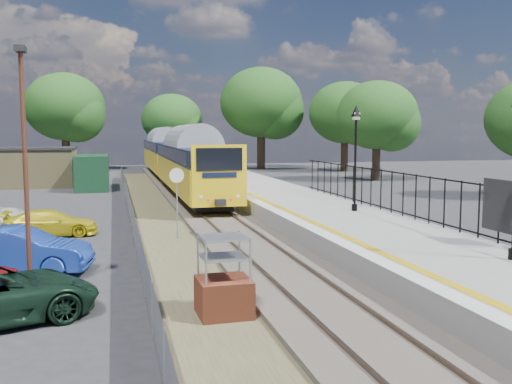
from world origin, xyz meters
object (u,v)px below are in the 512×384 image
object	(u,v)px
train	(175,156)
speed_sign	(177,191)
brick_plinth	(224,278)
victorian_lamp_north	(356,133)
car_yellow	(51,223)
car_blue	(18,251)
carpark_lamp	(25,156)

from	to	relation	value
train	speed_sign	size ratio (longest dim) A/B	13.98
brick_plinth	victorian_lamp_north	bearing A→B (deg)	52.59
brick_plinth	car_yellow	size ratio (longest dim) A/B	0.52
train	car_blue	xyz separation A→B (m)	(-7.83, -28.95, -1.63)
carpark_lamp	speed_sign	bearing A→B (deg)	57.42
speed_sign	car_blue	bearing A→B (deg)	-147.11
brick_plinth	car_yellow	world-z (taller)	brick_plinth
brick_plinth	car_yellow	bearing A→B (deg)	112.43
train	car_yellow	size ratio (longest dim) A/B	10.80
speed_sign	car_yellow	distance (m)	5.72
train	speed_sign	distance (m)	24.82
brick_plinth	carpark_lamp	size ratio (longest dim) A/B	0.30
train	carpark_lamp	bearing A→B (deg)	-102.56
train	speed_sign	bearing A→B (deg)	-95.78
carpark_lamp	car_yellow	distance (m)	10.04
train	carpark_lamp	distance (m)	32.71
speed_sign	car_yellow	world-z (taller)	speed_sign
speed_sign	car_blue	distance (m)	6.95
train	car_blue	bearing A→B (deg)	-105.14
car_blue	car_yellow	xyz separation A→B (m)	(0.31, 6.57, -0.17)
victorian_lamp_north	train	world-z (taller)	victorian_lamp_north
brick_plinth	car_blue	bearing A→B (deg)	133.55
brick_plinth	car_blue	xyz separation A→B (m)	(-5.33, 5.61, -0.22)
train	brick_plinth	distance (m)	34.68
car_blue	car_yellow	world-z (taller)	car_blue
train	brick_plinth	xyz separation A→B (m)	(-2.50, -34.56, -1.40)
carpark_lamp	car_yellow	bearing A→B (deg)	92.53
carpark_lamp	car_yellow	size ratio (longest dim) A/B	1.71
speed_sign	carpark_lamp	size ratio (longest dim) A/B	0.45
carpark_lamp	car_blue	bearing A→B (deg)	103.85
train	carpark_lamp	world-z (taller)	carpark_lamp
victorian_lamp_north	car_blue	world-z (taller)	victorian_lamp_north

